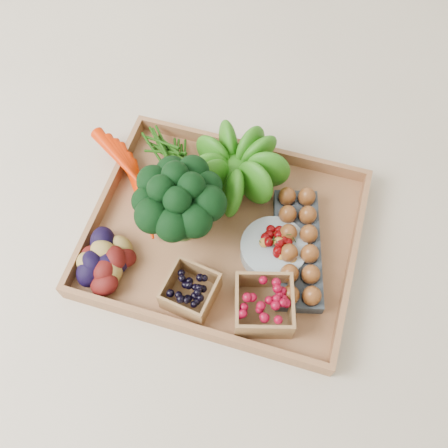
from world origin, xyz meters
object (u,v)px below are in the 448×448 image
(broccoli, at_px, (180,214))
(cherry_bowl, at_px, (273,249))
(tray, at_px, (224,235))
(egg_carton, at_px, (297,249))

(broccoli, height_order, cherry_bowl, broccoli)
(tray, height_order, broccoli, broccoli)
(tray, distance_m, egg_carton, 0.16)
(cherry_bowl, relative_size, egg_carton, 0.52)
(tray, relative_size, cherry_bowl, 4.01)
(broccoli, bearing_deg, cherry_bowl, 0.56)
(tray, bearing_deg, egg_carton, 0.65)
(tray, bearing_deg, broccoli, -169.46)
(tray, relative_size, egg_carton, 2.08)
(cherry_bowl, xyz_separation_m, egg_carton, (0.05, 0.02, -0.00))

